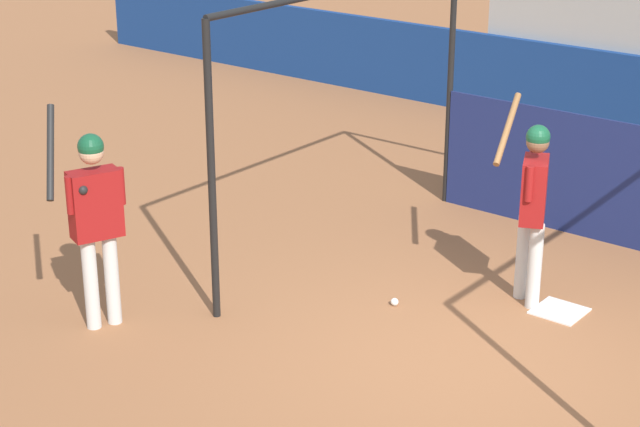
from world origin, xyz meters
name	(u,v)px	position (x,y,z in m)	size (l,w,h in m)	color
ground_plane	(456,357)	(0.00, 0.00, 0.00)	(60.00, 60.00, 0.00)	#935B38
batting_cage	(595,151)	(-0.05, 2.59, 1.18)	(4.26, 3.99, 2.78)	black
home_plate	(559,311)	(0.29, 1.34, 0.01)	(0.44, 0.44, 0.02)	white
player_batter	(533,198)	(-0.07, 1.35, 1.05)	(0.68, 0.73, 1.88)	silver
player_waiting	(95,212)	(-2.82, -1.47, 1.09)	(0.51, 0.78, 2.05)	silver
baseball	(395,302)	(-0.98, 0.50, 0.04)	(0.07, 0.07, 0.07)	white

